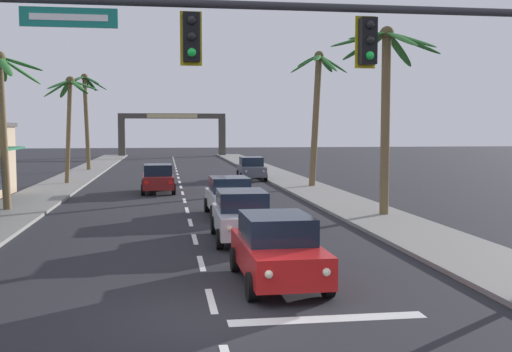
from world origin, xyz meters
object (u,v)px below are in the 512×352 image
palm_left_farthest (85,102)px  palm_left_second (1,96)px  sedan_lead_at_stop_bar (277,249)px  sedan_third_in_queue (242,215)px  traffic_signal_mast (374,73)px  sedan_oncoming_far (158,178)px  town_gateway_arch (172,128)px  palm_left_third (70,104)px  sedan_parked_nearest_kerb (251,168)px  palm_right_third (317,98)px  palm_right_second (386,80)px  sedan_fifth_in_queue (230,196)px

palm_left_farthest → palm_left_second: bearing=-90.6°
sedan_lead_at_stop_bar → sedan_third_in_queue: size_ratio=1.00×
sedan_third_in_queue → palm_left_second: 13.65m
traffic_signal_mast → palm_left_farthest: palm_left_farthest is taller
sedan_oncoming_far → palm_left_farthest: size_ratio=0.52×
town_gateway_arch → palm_left_third: bearing=-99.7°
sedan_parked_nearest_kerb → palm_right_third: 8.91m
sedan_lead_at_stop_bar → palm_right_third: size_ratio=0.52×
palm_left_third → sedan_lead_at_stop_bar: bearing=-72.2°
traffic_signal_mast → palm_left_second: size_ratio=1.47×
sedan_third_in_queue → palm_left_third: size_ratio=0.62×
palm_right_third → palm_left_third: bearing=164.7°
palm_left_third → palm_left_farthest: (-0.66, 13.59, 0.68)m
sedan_third_in_queue → town_gateway_arch: 64.42m
palm_left_farthest → palm_right_second: 35.08m
sedan_parked_nearest_kerb → palm_left_third: bearing=-169.3°
sedan_fifth_in_queue → palm_left_farthest: palm_left_farthest is taller
sedan_fifth_in_queue → sedan_parked_nearest_kerb: size_ratio=1.00×
palm_right_third → town_gateway_arch: (-8.57, 46.66, -1.90)m
sedan_parked_nearest_kerb → palm_left_third: (-12.56, -2.37, 4.54)m
palm_right_third → town_gateway_arch: size_ratio=0.60×
traffic_signal_mast → palm_left_third: size_ratio=1.47×
palm_left_second → sedan_lead_at_stop_bar: bearing=-55.3°
palm_left_farthest → palm_right_second: size_ratio=1.07×
sedan_fifth_in_queue → palm_left_farthest: (-9.67, 29.70, 5.22)m
palm_left_third → palm_right_third: 16.41m
sedan_parked_nearest_kerb → palm_right_second: palm_right_second is taller
palm_left_third → sedan_third_in_queue: bearing=-68.1°
traffic_signal_mast → sedan_third_in_queue: size_ratio=2.38×
sedan_third_in_queue → palm_left_third: 24.15m
palm_left_third → town_gateway_arch: palm_left_third is taller
town_gateway_arch → palm_left_second: bearing=-98.4°
sedan_parked_nearest_kerb → sedan_lead_at_stop_bar: bearing=-96.8°
palm_left_third → town_gateway_arch: size_ratio=0.50×
sedan_fifth_in_queue → palm_right_second: bearing=-12.6°
palm_left_third → palm_right_second: bearing=-48.6°
traffic_signal_mast → palm_right_second: 13.97m
traffic_signal_mast → sedan_parked_nearest_kerb: (2.12, 32.92, -4.05)m
palm_left_second → town_gateway_arch: size_ratio=0.50×
sedan_lead_at_stop_bar → palm_left_third: 29.66m
sedan_fifth_in_queue → palm_left_second: 11.19m
traffic_signal_mast → palm_left_third: palm_left_third is taller
palm_left_farthest → town_gateway_arch: (7.90, 28.72, -2.24)m
sedan_third_in_queue → palm_left_farthest: 37.21m
traffic_signal_mast → palm_right_third: (5.38, 26.20, 0.83)m
town_gateway_arch → traffic_signal_mast: bearing=-87.5°
sedan_oncoming_far → palm_left_farthest: (-6.48, 19.47, 5.22)m
palm_right_second → town_gateway_arch: bearing=97.8°
sedan_fifth_in_queue → palm_left_third: size_ratio=0.62×
town_gateway_arch → sedan_oncoming_far: bearing=-91.7°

